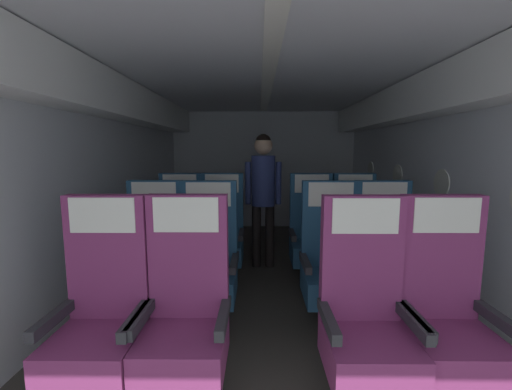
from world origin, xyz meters
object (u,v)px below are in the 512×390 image
seat_c_right_aisle (355,236)px  seat_c_right_window (312,236)px  seat_b_left_window (154,263)px  seat_b_right_aisle (385,263)px  seat_b_left_aisle (208,264)px  seat_b_right_window (331,264)px  flight_attendant (263,186)px  seat_a_right_aisle (447,318)px  seat_a_left_window (102,318)px  seat_c_left_aisle (222,236)px  seat_a_right_window (366,320)px  seat_a_left_aisle (186,317)px  seat_c_left_window (179,236)px

seat_c_right_aisle → seat_c_right_window: bearing=179.5°
seat_b_left_window → seat_b_right_aisle: (1.92, 0.01, 0.00)m
seat_b_left_window → seat_c_right_aisle: same height
seat_b_left_aisle → seat_c_right_window: size_ratio=1.00×
seat_b_right_window → flight_attendant: bearing=113.1°
seat_b_right_aisle → seat_b_right_window: (-0.45, -0.02, 0.00)m
seat_a_right_aisle → seat_c_right_window: 1.84m
seat_a_right_aisle → seat_a_left_window: bearing=-179.6°
seat_c_left_aisle → flight_attendant: size_ratio=0.72×
seat_c_left_aisle → seat_b_right_aisle: bearing=-31.4°
seat_b_right_aisle → seat_c_left_aisle: size_ratio=1.00×
seat_b_left_window → seat_c_left_aisle: 1.01m
seat_b_right_window → seat_c_right_window: same height
seat_b_right_window → seat_c_right_window: size_ratio=1.00×
seat_b_left_aisle → seat_a_right_aisle: bearing=-30.7°
seat_b_left_aisle → flight_attendant: flight_attendant is taller
seat_c_right_window → seat_b_right_aisle: bearing=-61.9°
seat_a_left_window → seat_c_right_aisle: 2.63m
seat_a_right_window → flight_attendant: size_ratio=0.72×
seat_a_right_window → seat_b_left_aisle: size_ratio=1.00×
seat_a_left_window → flight_attendant: 2.41m
seat_b_right_aisle → flight_attendant: bearing=128.5°
seat_b_left_window → seat_a_right_window: bearing=-32.1°
seat_b_right_aisle → flight_attendant: size_ratio=0.72×
seat_a_left_aisle → seat_c_left_window: bearing=104.5°
seat_b_right_aisle → seat_c_left_aisle: (-1.45, 0.89, 0.00)m
seat_b_left_aisle → seat_b_right_window: 1.01m
seat_c_left_aisle → seat_c_right_window: size_ratio=1.00×
seat_a_right_window → seat_c_left_window: (-1.46, 1.80, 0.00)m
seat_b_left_aisle → seat_c_left_window: 1.01m
seat_a_left_window → seat_b_left_window: (0.00, 0.91, 0.00)m
seat_b_left_window → seat_b_right_aisle: 1.92m
seat_b_left_window → seat_b_left_aisle: (0.46, -0.02, 0.00)m
seat_b_right_aisle → seat_c_left_aisle: same height
seat_a_left_window → seat_c_left_aisle: (0.47, 1.80, 0.00)m
seat_a_left_window → seat_b_left_window: same height
seat_b_right_window → seat_c_left_window: same height
seat_b_left_window → seat_c_left_window: 0.88m
seat_a_left_aisle → seat_c_right_aisle: 2.30m
seat_c_right_window → flight_attendant: 0.82m
seat_a_left_window → seat_b_left_window: 0.91m
seat_b_right_aisle → seat_c_right_window: same height
seat_b_right_aisle → seat_c_right_window: bearing=118.1°
seat_a_left_aisle → seat_c_right_aisle: size_ratio=1.00×
seat_a_left_aisle → seat_a_right_window: same height
seat_c_left_window → seat_c_right_window: bearing=0.0°
seat_c_left_window → seat_c_right_window: 1.45m
seat_a_right_window → seat_c_right_window: 1.80m
flight_attendant → seat_b_left_aisle: bearing=-88.5°
seat_b_left_window → seat_c_right_window: same height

